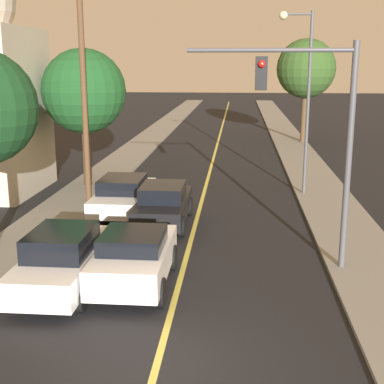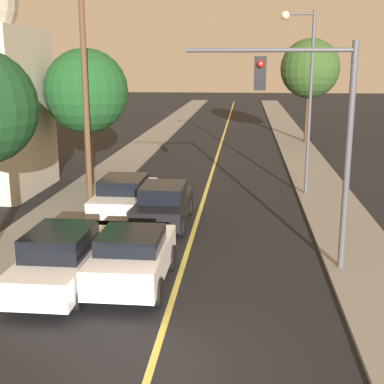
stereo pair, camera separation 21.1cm
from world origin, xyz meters
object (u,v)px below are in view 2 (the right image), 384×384
(streetlamp_right, at_px, (304,82))
(tree_right_near, at_px, (310,69))
(car_outer_lane_front, at_px, (63,258))
(car_outer_lane_second, at_px, (125,194))
(traffic_signal_mast, at_px, (312,119))
(utility_pole_left, at_px, (85,91))
(tree_left_far, at_px, (86,92))
(car_near_lane_front, at_px, (133,257))
(car_near_lane_second, at_px, (164,204))

(streetlamp_right, bearing_deg, tree_right_near, 82.71)
(car_outer_lane_front, distance_m, car_outer_lane_second, 7.47)
(traffic_signal_mast, height_order, utility_pole_left, utility_pole_left)
(car_outer_lane_front, xyz_separation_m, tree_left_far, (-2.69, 11.77, 3.75))
(car_near_lane_front, distance_m, utility_pole_left, 9.96)
(traffic_signal_mast, distance_m, tree_left_far, 13.58)
(traffic_signal_mast, xyz_separation_m, tree_right_near, (2.78, 25.52, 1.05))
(traffic_signal_mast, distance_m, tree_right_near, 25.69)
(car_outer_lane_second, bearing_deg, tree_left_far, 122.03)
(tree_right_near, bearing_deg, streetlamp_right, -97.29)
(streetlamp_right, bearing_deg, car_near_lane_front, -117.01)
(utility_pole_left, distance_m, tree_left_far, 3.27)
(tree_right_near, bearing_deg, traffic_signal_mast, -96.22)
(car_near_lane_second, bearing_deg, streetlamp_right, 42.88)
(car_outer_lane_second, relative_size, utility_pole_left, 0.53)
(traffic_signal_mast, xyz_separation_m, streetlamp_right, (0.67, 9.03, 0.68))
(car_near_lane_front, height_order, car_near_lane_second, car_near_lane_second)
(streetlamp_right, xyz_separation_m, tree_left_far, (-9.96, 0.88, -0.51))
(tree_right_near, bearing_deg, tree_left_far, -127.72)
(tree_right_near, bearing_deg, car_near_lane_front, -105.52)
(car_near_lane_front, relative_size, utility_pole_left, 0.44)
(tree_right_near, bearing_deg, car_outer_lane_front, -108.92)
(car_near_lane_front, bearing_deg, traffic_signal_mast, 18.83)
(car_near_lane_front, relative_size, car_near_lane_second, 0.91)
(utility_pole_left, bearing_deg, car_near_lane_second, -37.62)
(car_outer_lane_second, height_order, traffic_signal_mast, traffic_signal_mast)
(car_outer_lane_second, xyz_separation_m, streetlamp_right, (7.27, 3.41, 4.34))
(car_near_lane_front, xyz_separation_m, car_near_lane_second, (0.00, 5.61, -0.02))
(car_outer_lane_second, distance_m, streetlamp_right, 9.13)
(car_near_lane_front, height_order, tree_left_far, tree_left_far)
(car_near_lane_second, relative_size, tree_left_far, 0.67)
(car_near_lane_second, distance_m, streetlamp_right, 8.55)
(car_outer_lane_front, height_order, traffic_signal_mast, traffic_signal_mast)
(car_near_lane_second, xyz_separation_m, car_outer_lane_second, (-1.85, 1.63, -0.07))
(utility_pole_left, bearing_deg, car_near_lane_front, -66.67)
(car_outer_lane_second, relative_size, tree_left_far, 0.73)
(car_outer_lane_front, height_order, tree_right_near, tree_right_near)
(car_outer_lane_second, xyz_separation_m, tree_right_near, (9.38, 19.91, 4.70))
(car_outer_lane_front, xyz_separation_m, tree_right_near, (9.38, 27.38, 4.62))
(car_near_lane_second, xyz_separation_m, utility_pole_left, (-3.62, 2.79, 3.95))
(car_near_lane_front, xyz_separation_m, car_outer_lane_second, (-1.85, 7.23, -0.08))
(car_outer_lane_front, relative_size, utility_pole_left, 0.51)
(car_near_lane_front, distance_m, car_near_lane_second, 5.61)
(traffic_signal_mast, bearing_deg, streetlamp_right, 85.73)
(traffic_signal_mast, bearing_deg, car_outer_lane_second, 139.63)
(car_near_lane_second, distance_m, utility_pole_left, 6.04)
(car_near_lane_second, relative_size, streetlamp_right, 0.55)
(traffic_signal_mast, xyz_separation_m, tree_left_far, (-9.29, 9.91, 0.17))
(car_outer_lane_second, xyz_separation_m, tree_left_far, (-2.69, 4.30, 3.83))
(utility_pole_left, bearing_deg, tree_left_far, 106.26)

